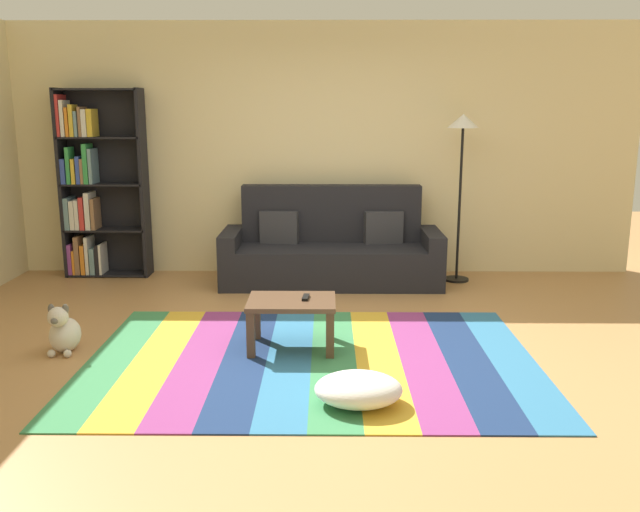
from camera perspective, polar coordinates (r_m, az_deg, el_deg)
ground_plane at (r=5.24m, az=0.24°, el=-7.78°), size 14.00×14.00×0.00m
back_wall at (r=7.48m, az=0.35°, el=8.91°), size 6.80×0.10×2.70m
rug at (r=5.00m, az=-0.73°, el=-8.73°), size 3.26×2.33×0.01m
couch at (r=7.09m, az=0.96°, el=0.44°), size 2.26×0.80×1.00m
bookshelf at (r=7.69m, az=-18.54°, el=5.45°), size 0.90×0.28×2.01m
coffee_table at (r=5.14m, az=-2.40°, el=-4.49°), size 0.66×0.49×0.38m
pouf at (r=4.26m, az=3.25°, el=-11.15°), size 0.54×0.44×0.20m
dog at (r=5.46m, az=-20.77°, el=-6.00°), size 0.22×0.35×0.40m
standing_lamp at (r=7.16m, az=11.90°, el=9.33°), size 0.32×0.32×1.74m
tv_remote at (r=5.14m, az=-1.22°, el=-3.49°), size 0.06×0.15×0.02m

